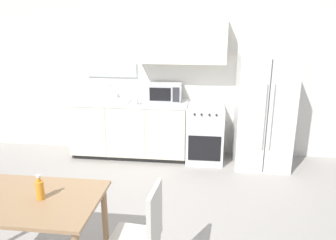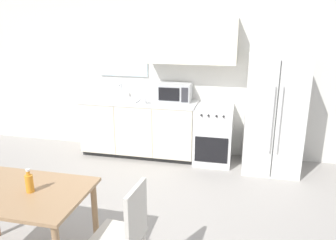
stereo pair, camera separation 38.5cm
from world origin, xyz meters
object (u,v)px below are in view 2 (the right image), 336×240
refrigerator (273,114)px  microwave (175,92)px  oven_range (213,135)px  dining_table (17,201)px  coffee_mug (144,101)px  dining_chair_side (127,229)px  drink_bottle (29,183)px

refrigerator → microwave: refrigerator is taller
oven_range → dining_table: bearing=-117.8°
coffee_mug → dining_table: coffee_mug is taller
microwave → coffee_mug: 0.52m
oven_range → dining_chair_side: 2.79m
microwave → dining_chair_side: bearing=-86.0°
oven_range → coffee_mug: size_ratio=6.98×
coffee_mug → drink_bottle: (-0.23, -2.60, -0.12)m
dining_table → oven_range: bearing=62.2°
refrigerator → dining_table: 3.57m
dining_table → dining_chair_side: bearing=0.7°
microwave → dining_chair_side: (0.20, -2.88, -0.53)m
coffee_mug → microwave: bearing=34.7°
oven_range → refrigerator: refrigerator is taller
oven_range → microwave: bearing=168.6°
microwave → coffee_mug: microwave is taller
refrigerator → microwave: size_ratio=3.29×
refrigerator → microwave: bearing=172.8°
refrigerator → dining_chair_side: (-1.32, -2.69, -0.32)m
dining_chair_side → drink_bottle: (-0.85, -0.01, 0.33)m
microwave → dining_table: size_ratio=0.42×
microwave → refrigerator: bearing=-7.2°
oven_range → microwave: (-0.65, 0.13, 0.62)m
oven_range → microwave: size_ratio=1.73×
dining_table → dining_chair_side: size_ratio=1.34×
coffee_mug → drink_bottle: coffee_mug is taller
oven_range → refrigerator: (0.87, -0.06, 0.40)m
refrigerator → dining_chair_side: 3.01m
refrigerator → dining_table: size_ratio=1.37×
oven_range → refrigerator: size_ratio=0.53×
oven_range → dining_chair_side: (-0.45, -2.75, 0.09)m
coffee_mug → dining_table: size_ratio=0.10×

